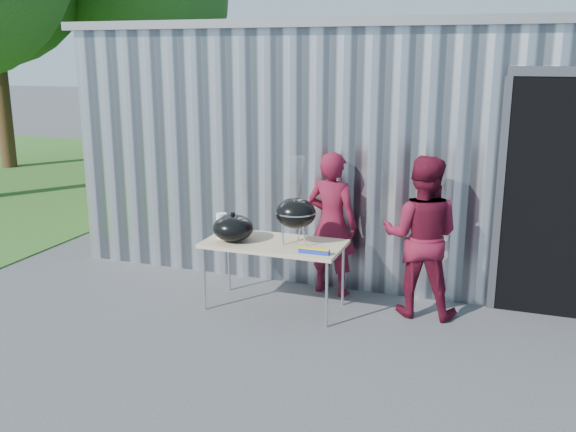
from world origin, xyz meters
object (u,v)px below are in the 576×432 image
at_px(folding_table, 274,246).
at_px(person_bystander, 421,237).
at_px(kettle_grill, 296,205).
at_px(person_cook, 332,224).

height_order(folding_table, person_bystander, person_bystander).
bearing_deg(kettle_grill, person_bystander, 15.42).
xyz_separation_m(kettle_grill, person_cook, (0.22, 0.62, -0.34)).
bearing_deg(folding_table, kettle_grill, 6.81).
bearing_deg(kettle_grill, person_cook, 70.28).
bearing_deg(person_bystander, folding_table, 12.32).
distance_m(folding_table, kettle_grill, 0.52).
relative_size(kettle_grill, person_cook, 0.56).
bearing_deg(kettle_grill, folding_table, -173.19).
relative_size(folding_table, person_cook, 0.90).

